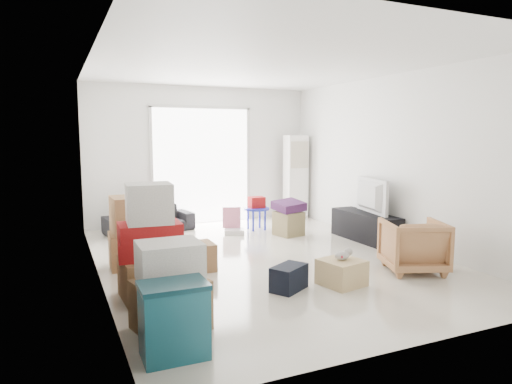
{
  "coord_description": "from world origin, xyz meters",
  "views": [
    {
      "loc": [
        -2.7,
        -5.75,
        1.73
      ],
      "look_at": [
        -0.06,
        0.2,
        0.93
      ],
      "focal_mm": 32.0,
      "sensor_mm": 36.0,
      "label": 1
    }
  ],
  "objects_px": {
    "sofa": "(149,215)",
    "kids_table": "(256,206)",
    "tv_console": "(365,227)",
    "storage_bins": "(174,320)",
    "television": "(366,209)",
    "wood_crate": "(342,272)",
    "armchair": "(413,243)",
    "ottoman": "(289,224)",
    "ac_tower": "(296,177)"
  },
  "relations": [
    {
      "from": "sofa",
      "to": "kids_table",
      "type": "relative_size",
      "value": 2.54
    },
    {
      "from": "sofa",
      "to": "tv_console",
      "type": "bearing_deg",
      "value": -43.1
    },
    {
      "from": "sofa",
      "to": "kids_table",
      "type": "bearing_deg",
      "value": -26.92
    },
    {
      "from": "storage_bins",
      "to": "television",
      "type": "bearing_deg",
      "value": 34.61
    },
    {
      "from": "sofa",
      "to": "wood_crate",
      "type": "relative_size",
      "value": 3.49
    },
    {
      "from": "armchair",
      "to": "wood_crate",
      "type": "bearing_deg",
      "value": 25.49
    },
    {
      "from": "wood_crate",
      "to": "tv_console",
      "type": "bearing_deg",
      "value": 46.22
    },
    {
      "from": "tv_console",
      "to": "kids_table",
      "type": "relative_size",
      "value": 2.28
    },
    {
      "from": "television",
      "to": "armchair",
      "type": "height_order",
      "value": "armchair"
    },
    {
      "from": "ottoman",
      "to": "tv_console",
      "type": "bearing_deg",
      "value": -41.84
    },
    {
      "from": "storage_bins",
      "to": "kids_table",
      "type": "height_order",
      "value": "kids_table"
    },
    {
      "from": "wood_crate",
      "to": "armchair",
      "type": "bearing_deg",
      "value": 3.98
    },
    {
      "from": "armchair",
      "to": "storage_bins",
      "type": "height_order",
      "value": "armchair"
    },
    {
      "from": "sofa",
      "to": "armchair",
      "type": "height_order",
      "value": "armchair"
    },
    {
      "from": "tv_console",
      "to": "wood_crate",
      "type": "distance_m",
      "value": 2.43
    },
    {
      "from": "kids_table",
      "to": "wood_crate",
      "type": "xyz_separation_m",
      "value": [
        -0.39,
        -3.31,
        -0.29
      ]
    },
    {
      "from": "tv_console",
      "to": "ottoman",
      "type": "bearing_deg",
      "value": 138.16
    },
    {
      "from": "ac_tower",
      "to": "tv_console",
      "type": "height_order",
      "value": "ac_tower"
    },
    {
      "from": "tv_console",
      "to": "ac_tower",
      "type": "bearing_deg",
      "value": 91.23
    },
    {
      "from": "tv_console",
      "to": "kids_table",
      "type": "height_order",
      "value": "kids_table"
    },
    {
      "from": "sofa",
      "to": "storage_bins",
      "type": "relative_size",
      "value": 2.59
    },
    {
      "from": "tv_console",
      "to": "wood_crate",
      "type": "relative_size",
      "value": 3.13
    },
    {
      "from": "sofa",
      "to": "kids_table",
      "type": "xyz_separation_m",
      "value": [
        1.87,
        -0.62,
        0.13
      ]
    },
    {
      "from": "ac_tower",
      "to": "wood_crate",
      "type": "bearing_deg",
      "value": -111.82
    },
    {
      "from": "kids_table",
      "to": "ottoman",
      "type": "bearing_deg",
      "value": -64.99
    },
    {
      "from": "ac_tower",
      "to": "armchair",
      "type": "height_order",
      "value": "ac_tower"
    },
    {
      "from": "sofa",
      "to": "ottoman",
      "type": "relative_size",
      "value": 3.76
    },
    {
      "from": "storage_bins",
      "to": "ottoman",
      "type": "distance_m",
      "value": 4.61
    },
    {
      "from": "television",
      "to": "wood_crate",
      "type": "bearing_deg",
      "value": 146.78
    },
    {
      "from": "kids_table",
      "to": "tv_console",
      "type": "bearing_deg",
      "value": -50.17
    },
    {
      "from": "armchair",
      "to": "ottoman",
      "type": "xyz_separation_m",
      "value": [
        -0.45,
        2.55,
        -0.16
      ]
    },
    {
      "from": "sofa",
      "to": "wood_crate",
      "type": "distance_m",
      "value": 4.2
    },
    {
      "from": "tv_console",
      "to": "kids_table",
      "type": "xyz_separation_m",
      "value": [
        -1.3,
        1.55,
        0.2
      ]
    },
    {
      "from": "tv_console",
      "to": "ottoman",
      "type": "xyz_separation_m",
      "value": [
        -0.98,
        0.88,
        -0.03
      ]
    },
    {
      "from": "ottoman",
      "to": "wood_crate",
      "type": "height_order",
      "value": "ottoman"
    },
    {
      "from": "armchair",
      "to": "storage_bins",
      "type": "xyz_separation_m",
      "value": [
        -3.36,
        -1.02,
        -0.07
      ]
    },
    {
      "from": "ottoman",
      "to": "kids_table",
      "type": "height_order",
      "value": "kids_table"
    },
    {
      "from": "storage_bins",
      "to": "tv_console",
      "type": "bearing_deg",
      "value": 34.61
    },
    {
      "from": "ottoman",
      "to": "wood_crate",
      "type": "xyz_separation_m",
      "value": [
        -0.7,
        -2.63,
        -0.06
      ]
    },
    {
      "from": "television",
      "to": "armchair",
      "type": "relative_size",
      "value": 1.34
    },
    {
      "from": "storage_bins",
      "to": "sofa",
      "type": "bearing_deg",
      "value": 81.37
    },
    {
      "from": "ac_tower",
      "to": "tv_console",
      "type": "relative_size",
      "value": 1.25
    },
    {
      "from": "sofa",
      "to": "ottoman",
      "type": "bearing_deg",
      "value": -39.29
    },
    {
      "from": "tv_console",
      "to": "wood_crate",
      "type": "xyz_separation_m",
      "value": [
        -1.68,
        -1.76,
        -0.08
      ]
    },
    {
      "from": "storage_bins",
      "to": "kids_table",
      "type": "distance_m",
      "value": 4.98
    },
    {
      "from": "sofa",
      "to": "wood_crate",
      "type": "bearing_deg",
      "value": -77.98
    },
    {
      "from": "armchair",
      "to": "kids_table",
      "type": "distance_m",
      "value": 3.32
    },
    {
      "from": "sofa",
      "to": "kids_table",
      "type": "height_order",
      "value": "kids_table"
    },
    {
      "from": "storage_bins",
      "to": "wood_crate",
      "type": "xyz_separation_m",
      "value": [
        2.22,
        0.94,
        -0.15
      ]
    },
    {
      "from": "ac_tower",
      "to": "television",
      "type": "relative_size",
      "value": 1.77
    }
  ]
}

